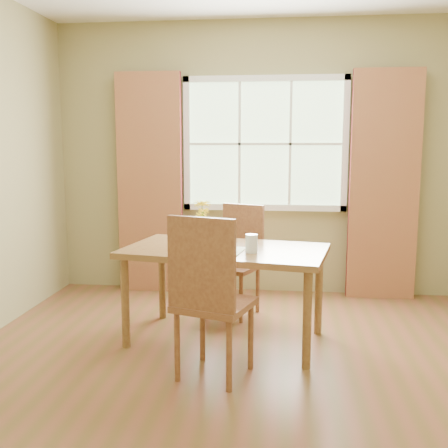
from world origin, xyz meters
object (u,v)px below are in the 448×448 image
object	(u,v)px
chair_far	(238,254)
croissant_sandwich	(211,241)
chair_near	(208,292)
water_glass	(251,244)
dining_table	(225,258)
flower_vase	(202,217)

from	to	relation	value
chair_far	croissant_sandwich	size ratio (longest dim) A/B	5.42
chair_near	water_glass	world-z (taller)	chair_near
dining_table	water_glass	bearing A→B (deg)	-25.74
chair_near	water_glass	bearing A→B (deg)	85.05
croissant_sandwich	chair_near	bearing A→B (deg)	-103.73
chair_far	croissant_sandwich	bearing A→B (deg)	-76.13
dining_table	chair_far	xyz separation A→B (m)	(0.03, 0.70, -0.12)
croissant_sandwich	flower_vase	world-z (taller)	flower_vase
dining_table	flower_vase	world-z (taller)	flower_vase
chair_near	chair_far	xyz separation A→B (m)	(0.06, 1.41, -0.06)
water_glass	dining_table	bearing A→B (deg)	144.22
water_glass	chair_near	bearing A→B (deg)	-112.66
dining_table	flower_vase	distance (m)	0.41
croissant_sandwich	water_glass	distance (m)	0.30
chair_near	water_glass	xyz separation A→B (m)	(0.23, 0.56, 0.20)
croissant_sandwich	flower_vase	xyz separation A→B (m)	(-0.11, 0.33, 0.13)
chair_near	croissant_sandwich	xyz separation A→B (m)	(-0.06, 0.59, 0.21)
flower_vase	water_glass	bearing A→B (deg)	-41.37
dining_table	flower_vase	xyz separation A→B (m)	(-0.21, 0.22, 0.28)
chair_far	dining_table	bearing A→B (deg)	-69.99
flower_vase	chair_near	bearing A→B (deg)	-79.02
flower_vase	croissant_sandwich	bearing A→B (deg)	-70.82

